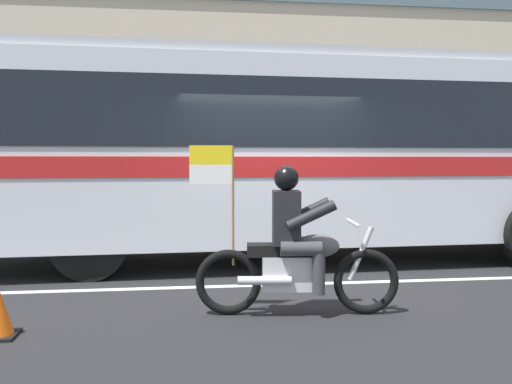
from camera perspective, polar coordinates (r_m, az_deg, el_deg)
ground_plane at (r=7.91m, az=1.61°, el=-8.54°), size 60.00×60.00×0.00m
sidewalk_curb at (r=12.90m, az=-1.97°, el=-3.58°), size 28.00×3.80×0.15m
lane_center_stripe at (r=7.33m, az=2.36°, el=-9.46°), size 26.60×0.14×0.01m
office_building_facade at (r=15.37m, az=-2.85°, el=14.57°), size 28.00×0.89×9.23m
transit_bus at (r=9.11m, az=6.41°, el=4.93°), size 11.20×3.03×3.22m
motorcycle_with_rider at (r=5.86m, az=4.03°, el=-6.11°), size 2.19×0.66×1.78m
fire_hydrant at (r=12.40m, az=8.92°, el=-1.83°), size 0.22×0.30×0.75m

